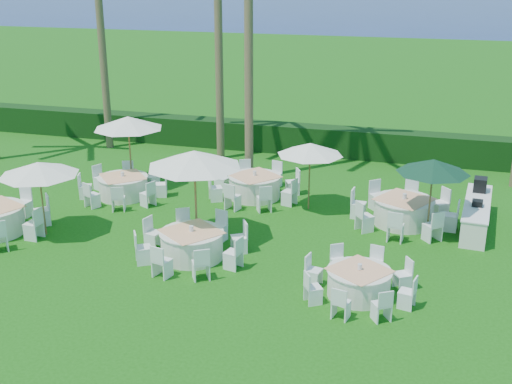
% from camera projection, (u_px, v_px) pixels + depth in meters
% --- Properties ---
extents(ground, '(120.00, 120.00, 0.00)m').
position_uv_depth(ground, '(164.00, 269.00, 17.06)').
color(ground, '#16510D').
rests_on(ground, ground).
extents(hedge, '(34.00, 1.00, 1.20)m').
position_uv_depth(hedge, '(277.00, 137.00, 27.71)').
color(hedge, black).
rests_on(hedge, ground).
extents(ocean, '(260.00, 260.00, 0.00)m').
position_uv_depth(ocean, '(409.00, 12.00, 109.30)').
color(ocean, '#07134E').
rests_on(ocean, ground).
extents(banquet_table_b, '(3.09, 3.09, 0.94)m').
position_uv_depth(banquet_table_b, '(192.00, 244.00, 17.62)').
color(banquet_table_b, silver).
rests_on(banquet_table_b, ground).
extents(banquet_table_c, '(2.77, 2.77, 0.85)m').
position_uv_depth(banquet_table_c, '(359.00, 282.00, 15.58)').
color(banquet_table_c, silver).
rests_on(banquet_table_c, ground).
extents(banquet_table_d, '(2.95, 2.95, 0.92)m').
position_uv_depth(banquet_table_d, '(123.00, 186.00, 22.22)').
color(banquet_table_d, silver).
rests_on(banquet_table_d, ground).
extents(banquet_table_e, '(3.17, 3.17, 0.96)m').
position_uv_depth(banquet_table_e, '(255.00, 186.00, 22.18)').
color(banquet_table_e, silver).
rests_on(banquet_table_e, ground).
extents(banquet_table_f, '(3.30, 3.30, 0.99)m').
position_uv_depth(banquet_table_f, '(403.00, 211.00, 19.91)').
color(banquet_table_f, silver).
rests_on(banquet_table_f, ground).
extents(umbrella_a, '(2.33, 2.33, 2.27)m').
position_uv_depth(umbrella_a, '(39.00, 169.00, 18.58)').
color(umbrella_a, brown).
rests_on(umbrella_a, ground).
extents(umbrella_b, '(2.73, 2.73, 2.75)m').
position_uv_depth(umbrella_b, '(194.00, 159.00, 17.98)').
color(umbrella_b, brown).
rests_on(umbrella_b, ground).
extents(umbrella_c, '(2.49, 2.49, 2.57)m').
position_uv_depth(umbrella_c, '(128.00, 123.00, 22.80)').
color(umbrella_c, brown).
rests_on(umbrella_c, ground).
extents(umbrella_d, '(2.15, 2.15, 2.26)m').
position_uv_depth(umbrella_d, '(310.00, 149.00, 20.58)').
color(umbrella_d, brown).
rests_on(umbrella_d, ground).
extents(umbrella_green, '(2.13, 2.13, 2.37)m').
position_uv_depth(umbrella_green, '(433.00, 166.00, 18.49)').
color(umbrella_green, brown).
rests_on(umbrella_green, ground).
extents(buffet_table, '(1.04, 3.64, 1.28)m').
position_uv_depth(buffet_table, '(476.00, 213.00, 19.66)').
color(buffet_table, silver).
rests_on(buffet_table, ground).
extents(palm_b, '(4.28, 4.35, 8.36)m').
position_uv_depth(palm_b, '(219.00, 46.00, 25.28)').
color(palm_b, brown).
rests_on(palm_b, ground).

